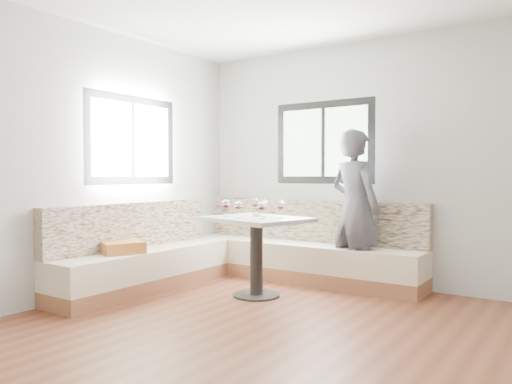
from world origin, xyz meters
TOP-DOWN VIEW (x-y plane):
  - room at (-0.08, 0.08)m, footprint 5.01×5.01m
  - banquette at (-1.59, 1.63)m, footprint 2.90×2.80m
  - table at (-1.06, 1.28)m, footprint 1.15×0.99m
  - person at (-0.36, 2.19)m, footprint 0.75×0.61m
  - olive_ramekin at (-1.10, 1.35)m, footprint 0.09×0.09m
  - wine_glass_a at (-1.38, 1.18)m, footprint 0.08×0.08m
  - wine_glass_b at (-1.14, 1.07)m, footprint 0.08×0.08m
  - wine_glass_c at (-0.90, 1.14)m, footprint 0.08×0.08m
  - wine_glass_d at (-1.02, 1.36)m, footprint 0.08×0.08m
  - wine_glass_e at (-0.79, 1.31)m, footprint 0.08×0.08m
  - wine_glass_f at (-1.23, 1.50)m, footprint 0.08×0.08m

SIDE VIEW (x-z plane):
  - banquette at x=-1.59m, z-range -0.14..0.81m
  - table at x=-1.06m, z-range 0.20..1.03m
  - olive_ramekin at x=-1.10m, z-range 0.82..0.86m
  - person at x=-0.36m, z-range 0.00..1.76m
  - wine_glass_a at x=-1.38m, z-range 0.86..1.04m
  - wine_glass_b at x=-1.14m, z-range 0.86..1.04m
  - wine_glass_c at x=-0.90m, z-range 0.86..1.04m
  - wine_glass_d at x=-1.02m, z-range 0.86..1.04m
  - wine_glass_e at x=-0.79m, z-range 0.86..1.04m
  - wine_glass_f at x=-1.23m, z-range 0.86..1.04m
  - room at x=-0.08m, z-range 0.01..2.82m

